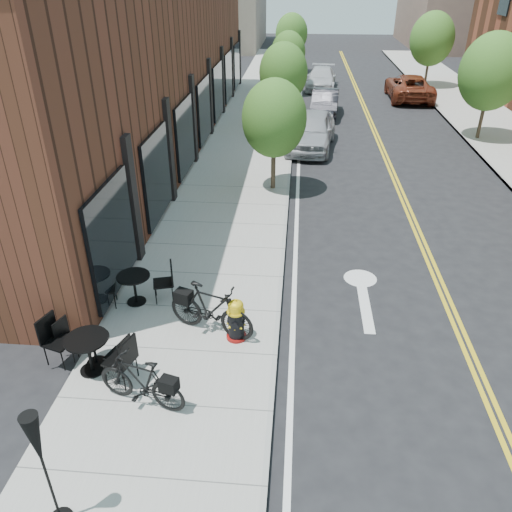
{
  "coord_description": "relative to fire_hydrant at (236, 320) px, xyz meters",
  "views": [
    {
      "loc": [
        0.24,
        -7.83,
        6.97
      ],
      "look_at": [
        -0.65,
        2.49,
        1.0
      ],
      "focal_mm": 35.0,
      "sensor_mm": 36.0,
      "label": 1
    }
  ],
  "objects": [
    {
      "name": "parked_car_c",
      "position": [
        2.5,
        26.59,
        0.07
      ],
      "size": [
        2.22,
        4.69,
        1.32
      ],
      "primitive_type": "imported",
      "rotation": [
        0.0,
        0.0,
        -0.08
      ],
      "color": "silver",
      "rests_on": "ground"
    },
    {
      "name": "tree_near_b",
      "position": [
        0.3,
        16.51,
        2.13
      ],
      "size": [
        2.3,
        2.3,
        3.98
      ],
      "color": "#382B1E",
      "rests_on": "sidewalk_near"
    },
    {
      "name": "fire_hydrant",
      "position": [
        0.0,
        0.0,
        0.0
      ],
      "size": [
        0.45,
        0.45,
        0.99
      ],
      "rotation": [
        0.0,
        0.0,
        -0.05
      ],
      "color": "maroon",
      "rests_on": "sidewalk_near"
    },
    {
      "name": "tree_near_d",
      "position": [
        0.3,
        32.51,
        2.2
      ],
      "size": [
        2.4,
        2.4,
        4.11
      ],
      "color": "#382B1E",
      "rests_on": "sidewalk_near"
    },
    {
      "name": "bistro_set_b",
      "position": [
        -2.7,
        -1.03,
        -0.05
      ],
      "size": [
        1.59,
        0.85,
        0.84
      ],
      "rotation": [
        0.0,
        0.0,
        -0.31
      ],
      "color": "black",
      "rests_on": "sidewalk_near"
    },
    {
      "name": "patio_umbrella",
      "position": [
        -2.03,
        -4.26,
        1.03
      ],
      "size": [
        0.34,
        0.34,
        2.1
      ],
      "color": "black",
      "rests_on": "sidewalk_near"
    },
    {
      "name": "tree_far_b",
      "position": [
        9.5,
        15.51,
        2.47
      ],
      "size": [
        2.8,
        2.8,
        4.62
      ],
      "color": "#382B1E",
      "rests_on": "sidewalk_far"
    },
    {
      "name": "ground",
      "position": [
        0.9,
        -0.49,
        -0.59
      ],
      "size": [
        120.0,
        120.0,
        0.0
      ],
      "primitive_type": "plane",
      "color": "black",
      "rests_on": "ground"
    },
    {
      "name": "building_near",
      "position": [
        -5.6,
        13.51,
        2.91
      ],
      "size": [
        5.0,
        28.0,
        7.0
      ],
      "primitive_type": "cube",
      "color": "#492617",
      "rests_on": "ground"
    },
    {
      "name": "bistro_set_c",
      "position": [
        -2.52,
        1.11,
        0.01
      ],
      "size": [
        1.83,
        0.95,
        0.96
      ],
      "rotation": [
        0.0,
        0.0,
        0.28
      ],
      "color": "black",
      "rests_on": "sidewalk_near"
    },
    {
      "name": "parked_car_b",
      "position": [
        2.5,
        19.55,
        0.07
      ],
      "size": [
        1.72,
        4.12,
        1.32
      ],
      "primitive_type": "imported",
      "rotation": [
        0.0,
        0.0,
        -0.08
      ],
      "color": "black",
      "rests_on": "ground"
    },
    {
      "name": "tree_near_a",
      "position": [
        0.3,
        8.51,
        2.02
      ],
      "size": [
        2.2,
        2.2,
        3.81
      ],
      "color": "#382B1E",
      "rests_on": "sidewalk_near"
    },
    {
      "name": "tree_far_c",
      "position": [
        9.5,
        27.51,
        2.47
      ],
      "size": [
        2.8,
        2.8,
        4.62
      ],
      "color": "#382B1E",
      "rests_on": "sidewalk_far"
    },
    {
      "name": "sidewalk_near",
      "position": [
        -1.1,
        9.51,
        -0.53
      ],
      "size": [
        4.0,
        70.0,
        0.12
      ],
      "primitive_type": "cube",
      "color": "#9E9B93",
      "rests_on": "ground"
    },
    {
      "name": "bistro_set_a",
      "position": [
        -2.7,
        -1.24,
        0.05
      ],
      "size": [
        1.98,
        1.04,
        1.04
      ],
      "rotation": [
        0.0,
        0.0,
        -0.3
      ],
      "color": "black",
      "rests_on": "sidewalk_near"
    },
    {
      "name": "bicycle_left",
      "position": [
        -1.45,
        -1.99,
        0.05
      ],
      "size": [
        1.8,
        0.94,
        1.04
      ],
      "primitive_type": "imported",
      "rotation": [
        0.0,
        0.0,
        -1.84
      ],
      "color": "black",
      "rests_on": "sidewalk_near"
    },
    {
      "name": "tree_near_c",
      "position": [
        0.3,
        24.51,
        1.94
      ],
      "size": [
        2.1,
        2.1,
        3.67
      ],
      "color": "#382B1E",
      "rests_on": "sidewalk_near"
    },
    {
      "name": "parked_car_far",
      "position": [
        7.75,
        23.87,
        0.15
      ],
      "size": [
        2.53,
        5.34,
        1.47
      ],
      "primitive_type": "imported",
      "rotation": [
        0.0,
        0.0,
        3.13
      ],
      "color": "maroon",
      "rests_on": "ground"
    },
    {
      "name": "bicycle_right",
      "position": [
        -0.55,
        0.14,
        0.13
      ],
      "size": [
        2.07,
        1.2,
        1.2
      ],
      "primitive_type": "imported",
      "rotation": [
        0.0,
        0.0,
        1.23
      ],
      "color": "black",
      "rests_on": "sidewalk_near"
    },
    {
      "name": "parked_car_a",
      "position": [
        1.7,
        13.63,
        0.21
      ],
      "size": [
        2.47,
        4.89,
        1.6
      ],
      "primitive_type": "imported",
      "rotation": [
        0.0,
        0.0,
        -0.13
      ],
      "color": "#A2A4AA",
      "rests_on": "ground"
    }
  ]
}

